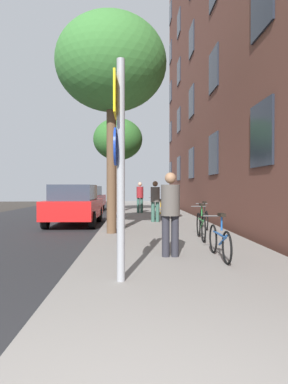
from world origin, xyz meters
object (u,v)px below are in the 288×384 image
car_1 (88,198)px  pedestrian_1 (155,199)px  sign_post (119,155)px  bicycle_0 (220,241)px  bicycle_1 (201,225)px  tree_near (111,65)px  bicycle_2 (204,218)px  bicycle_3 (160,213)px  pedestrian_2 (140,195)px  bicycle_4 (165,209)px  traffic_light (117,172)px  car_0 (75,204)px  pedestrian_0 (170,209)px  tree_far (118,140)px  bicycle_5 (152,206)px

car_1 → pedestrian_1: bearing=-65.3°
sign_post → pedestrian_1: 8.64m
pedestrian_1 → car_1: pedestrian_1 is taller
bicycle_0 → bicycle_1: 2.41m
tree_near → bicycle_2: 5.79m
bicycle_2 → bicycle_3: size_ratio=1.05×
pedestrian_1 → car_1: 9.11m
sign_post → bicycle_1: 4.66m
sign_post → pedestrian_2: size_ratio=1.92×
bicycle_4 → pedestrian_1: 2.74m
tree_near → bicycle_0: (2.34, -3.71, -4.79)m
tree_near → pedestrian_1: tree_near is taller
traffic_light → car_0: traffic_light is taller
pedestrian_0 → bicycle_4: bearing=84.9°
bicycle_4 → pedestrian_2: size_ratio=1.00×
traffic_light → bicycle_1: size_ratio=2.02×
bicycle_0 → bicycle_2: size_ratio=0.96×
traffic_light → pedestrian_1: (1.83, -6.15, -1.39)m
pedestrian_0 → pedestrian_2: bearing=91.5°
car_1 → sign_post: bearing=-81.0°
tree_far → bicycle_1: (2.67, -10.42, -3.81)m
bicycle_0 → bicycle_2: (0.75, 4.80, 0.01)m
sign_post → bicycle_4: size_ratio=1.93×
bicycle_1 → bicycle_0: bearing=-93.3°
car_1 → bicycle_3: bearing=-63.6°
tree_near → car_1: tree_near is taller
car_1 → traffic_light: bearing=-46.8°
pedestrian_1 → car_0: 3.26m
sign_post → tree_far: (-0.62, 14.33, 2.32)m
bicycle_2 → bicycle_1: bearing=-104.3°
pedestrian_2 → car_0: 5.78m
pedestrian_1 → bicycle_3: bearing=45.3°
bicycle_0 → pedestrian_1: pedestrian_1 is taller
bicycle_0 → bicycle_5: (-0.57, 12.00, 0.03)m
tree_near → bicycle_1: (2.48, -1.31, -4.76)m
bicycle_3 → bicycle_1: bearing=-81.6°
bicycle_5 → pedestrian_1: 5.04m
bicycle_2 → car_0: (-4.77, 2.12, 0.36)m
bicycle_1 → bicycle_4: 7.20m
pedestrian_2 → car_0: (-2.76, -5.07, -0.26)m
bicycle_4 → pedestrian_0: size_ratio=1.01×
tree_far → pedestrian_2: tree_far is taller
bicycle_4 → car_1: 7.23m
bicycle_4 → pedestrian_2: (-1.16, 2.39, 0.61)m
sign_post → traffic_light: 14.69m
bicycle_0 → bicycle_3: bicycle_3 is taller
traffic_light → bicycle_2: traffic_light is taller
sign_post → pedestrian_0: (0.96, 1.70, -0.90)m
bicycle_2 → pedestrian_2: bearing=105.7°
car_1 → bicycle_1: bearing=-69.9°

